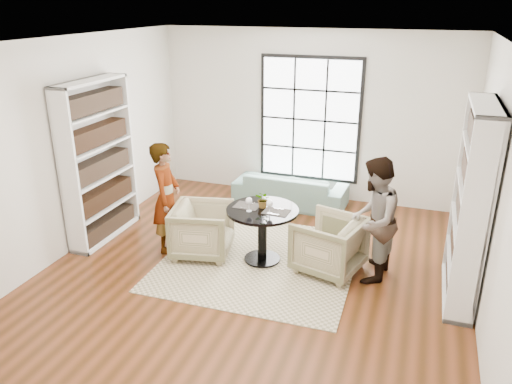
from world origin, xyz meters
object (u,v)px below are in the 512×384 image
at_px(armchair_left, 203,230).
at_px(wine_glass_right, 270,204).
at_px(sofa, 290,189).
at_px(person_left, 166,197).
at_px(person_right, 373,220).
at_px(pedestal_table, 262,224).
at_px(wine_glass_left, 249,201).
at_px(flower_centerpiece, 264,200).
at_px(armchair_right, 329,245).

bearing_deg(armchair_left, wine_glass_right, -103.41).
bearing_deg(sofa, person_left, 62.78).
bearing_deg(person_right, sofa, -135.55).
bearing_deg(pedestal_table, sofa, 94.91).
bearing_deg(armchair_left, sofa, -29.04).
distance_m(pedestal_table, wine_glass_right, 0.40).
bearing_deg(wine_glass_right, pedestal_table, 139.88).
xyz_separation_m(armchair_left, person_right, (2.34, 0.13, 0.45)).
xyz_separation_m(person_right, wine_glass_left, (-1.62, -0.17, 0.11)).
height_order(pedestal_table, sofa, pedestal_table).
height_order(wine_glass_left, flower_centerpiece, flower_centerpiece).
relative_size(sofa, person_left, 1.23).
bearing_deg(person_left, pedestal_table, -99.42).
bearing_deg(wine_glass_left, person_left, 178.19).
bearing_deg(person_left, wine_glass_left, -104.87).
distance_m(pedestal_table, flower_centerpiece, 0.34).
bearing_deg(flower_centerpiece, armchair_left, -170.34).
distance_m(armchair_right, person_left, 2.38).
relative_size(pedestal_table, armchair_left, 1.20).
xyz_separation_m(person_left, wine_glass_left, (1.27, -0.04, 0.13)).
height_order(armchair_left, armchair_right, armchair_right).
xyz_separation_m(armchair_left, wine_glass_left, (0.72, -0.04, 0.56)).
bearing_deg(armchair_right, flower_centerpiece, -75.61).
distance_m(person_right, wine_glass_right, 1.35).
xyz_separation_m(pedestal_table, person_right, (1.47, 0.04, 0.25)).
height_order(armchair_right, person_right, person_right).
bearing_deg(wine_glass_right, armchair_right, 11.35).
bearing_deg(person_right, pedestal_table, -82.40).
bearing_deg(armchair_left, person_right, -98.69).
relative_size(person_right, wine_glass_left, 8.19).
xyz_separation_m(armchair_left, person_left, (-0.55, 0.00, 0.43)).
relative_size(person_right, flower_centerpiece, 7.02).
height_order(wine_glass_right, flower_centerpiece, flower_centerpiece).
xyz_separation_m(wine_glass_left, flower_centerpiece, (0.14, 0.19, -0.03)).
bearing_deg(person_left, wine_glass_right, -104.03).
relative_size(armchair_right, wine_glass_left, 4.19).
distance_m(person_right, flower_centerpiece, 1.48).
relative_size(sofa, wine_glass_left, 9.83).
height_order(pedestal_table, armchair_right, pedestal_table).
xyz_separation_m(armchair_left, armchair_right, (1.79, 0.13, 0.01)).
bearing_deg(flower_centerpiece, person_right, -0.59).
height_order(armchair_right, person_left, person_left).
bearing_deg(armchair_right, sofa, -136.71).
bearing_deg(wine_glass_right, armchair_left, 178.50).
distance_m(pedestal_table, wine_glass_left, 0.41).
relative_size(person_left, person_right, 0.98).
height_order(sofa, wine_glass_left, wine_glass_left).
bearing_deg(person_left, armchair_right, -99.85).
relative_size(wine_glass_right, flower_centerpiece, 0.83).
relative_size(pedestal_table, flower_centerpiece, 4.21).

